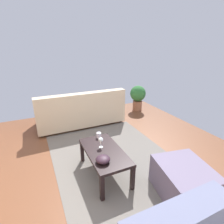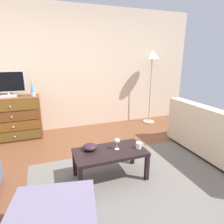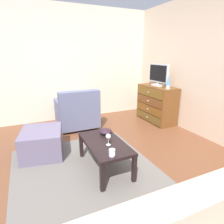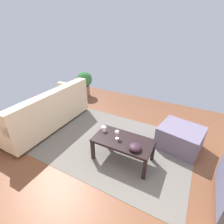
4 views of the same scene
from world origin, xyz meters
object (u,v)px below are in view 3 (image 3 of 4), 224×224
wine_glass (108,137)px  mug (112,153)px  dresser (156,104)px  tv (158,75)px  coffee_table (105,145)px  armchair (77,112)px  bowl_decorative (106,131)px  lava_lamp (168,82)px  ottoman (42,142)px

wine_glass → mug: bearing=-14.9°
dresser → tv: size_ratio=1.57×
coffee_table → armchair: armchair is taller
dresser → bowl_decorative: 2.07m
dresser → armchair: armchair is taller
dresser → wine_glass: 2.35m
lava_lamp → bowl_decorative: (0.70, -1.71, -0.54)m
coffee_table → tv: bearing=125.7°
armchair → dresser: bearing=78.9°
coffee_table → ottoman: (-0.77, -0.76, -0.14)m
tv → wine_glass: bearing=-52.1°
lava_lamp → bowl_decorative: size_ratio=1.78×
lava_lamp → bowl_decorative: lava_lamp is taller
lava_lamp → armchair: 2.02m
tv → ottoman: tv is taller
armchair → mug: bearing=-3.5°
wine_glass → mug: size_ratio=1.38×
dresser → bowl_decorative: size_ratio=5.37×
lava_lamp → ottoman: lava_lamp is taller
tv → wine_glass: 2.46m
tv → mug: (1.75, -1.96, -0.65)m
dresser → tv: bearing=140.9°
dresser → lava_lamp: lava_lamp is taller
mug → armchair: bearing=176.5°
tv → bowl_decorative: size_ratio=3.41×
wine_glass → bowl_decorative: bearing=162.7°
lava_lamp → wine_glass: lava_lamp is taller
armchair → ottoman: size_ratio=1.21×
mug → ottoman: (-1.15, -0.69, -0.24)m
tv → armchair: 2.01m
bowl_decorative → lava_lamp: bearing=112.2°
tv → mug: bearing=-48.2°
ottoman → mug: bearing=30.9°
mug → lava_lamp: bearing=125.0°
tv → coffee_table: (1.36, -1.89, -0.75)m
lava_lamp → armchair: bearing=-113.1°
mug → bowl_decorative: (-0.62, 0.18, -0.00)m
lava_lamp → wine_glass: size_ratio=2.10×
coffee_table → armchair: (-1.69, 0.06, -0.01)m
coffee_table → mug: 0.40m
ottoman → armchair: bearing=138.5°
dresser → mug: bearing=-48.4°
coffee_table → mug: size_ratio=8.19×
coffee_table → ottoman: ottoman is taller
mug → bowl_decorative: 0.65m
wine_glass → mug: (0.28, -0.08, -0.07)m
tv → armchair: bearing=-100.1°
mug → tv: bearing=131.8°
dresser → tv: 0.68m
armchair → coffee_table: bearing=-2.1°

